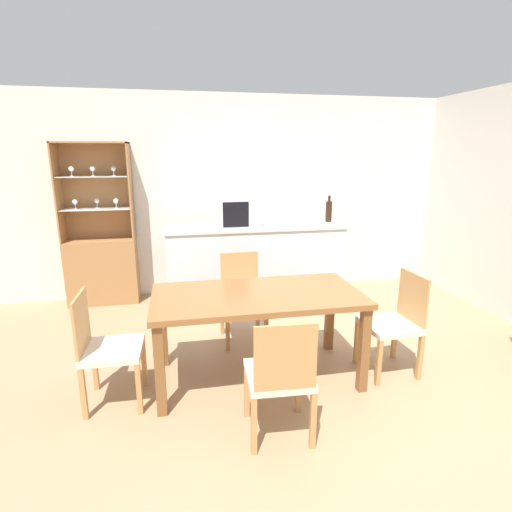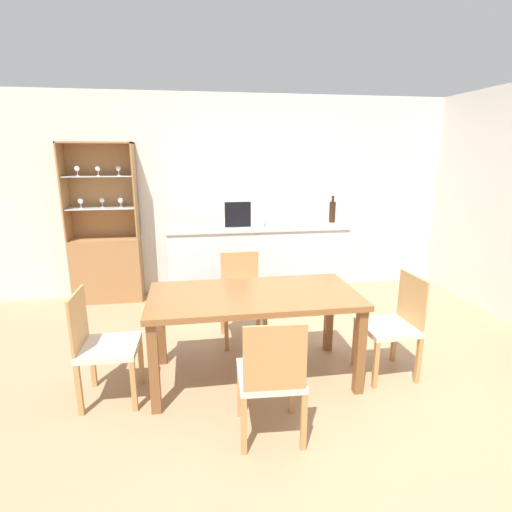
% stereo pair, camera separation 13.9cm
% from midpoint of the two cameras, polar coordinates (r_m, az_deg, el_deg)
% --- Properties ---
extents(ground_plane, '(18.00, 18.00, 0.00)m').
position_cam_midpoint_polar(ground_plane, '(3.31, 9.19, -18.99)').
color(ground_plane, '#A37F5B').
extents(wall_back, '(6.80, 0.06, 2.55)m').
position_cam_midpoint_polar(wall_back, '(5.35, 0.87, 8.61)').
color(wall_back, silver).
rests_on(wall_back, ground_plane).
extents(kitchen_counter, '(2.09, 0.60, 1.00)m').
position_cam_midpoint_polar(kitchen_counter, '(4.79, 1.06, -1.50)').
color(kitchen_counter, silver).
rests_on(kitchen_counter, ground_plane).
extents(display_cabinet, '(0.83, 0.34, 1.95)m').
position_cam_midpoint_polar(display_cabinet, '(5.30, -19.84, -0.11)').
color(display_cabinet, '#A37042').
rests_on(display_cabinet, ground_plane).
extents(dining_table, '(1.65, 0.83, 0.74)m').
position_cam_midpoint_polar(dining_table, '(3.21, 0.91, -6.84)').
color(dining_table, brown).
rests_on(dining_table, ground_plane).
extents(dining_chair_head_near, '(0.44, 0.44, 0.86)m').
position_cam_midpoint_polar(dining_chair_head_near, '(2.66, 3.73, -16.86)').
color(dining_chair_head_near, beige).
rests_on(dining_chair_head_near, ground_plane).
extents(dining_chair_head_far, '(0.42, 0.42, 0.86)m').
position_cam_midpoint_polar(dining_chair_head_far, '(3.97, -0.99, -5.92)').
color(dining_chair_head_far, beige).
rests_on(dining_chair_head_far, ground_plane).
extents(dining_chair_side_right_near, '(0.43, 0.43, 0.86)m').
position_cam_midpoint_polar(dining_chair_side_right_near, '(3.56, 20.02, -9.28)').
color(dining_chair_side_right_near, beige).
rests_on(dining_chair_side_right_near, ground_plane).
extents(dining_chair_side_left_near, '(0.42, 0.42, 0.86)m').
position_cam_midpoint_polar(dining_chair_side_left_near, '(3.20, -19.84, -12.00)').
color(dining_chair_side_left_near, beige).
rests_on(dining_chair_side_left_near, ground_plane).
extents(microwave, '(0.45, 0.38, 0.32)m').
position_cam_midpoint_polar(microwave, '(4.62, -1.26, 6.30)').
color(microwave, silver).
rests_on(microwave, kitchen_counter).
extents(wine_bottle, '(0.08, 0.08, 0.32)m').
position_cam_midpoint_polar(wine_bottle, '(4.96, 11.64, 6.26)').
color(wine_bottle, black).
rests_on(wine_bottle, kitchen_counter).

